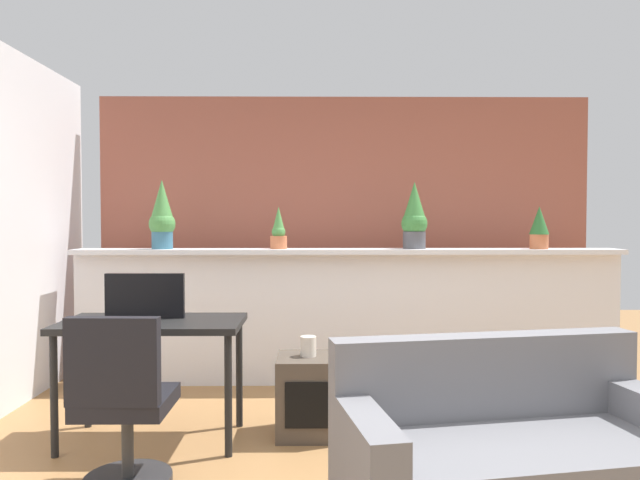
% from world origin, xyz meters
% --- Properties ---
extents(divider_wall, '(4.50, 0.16, 1.09)m').
position_xyz_m(divider_wall, '(0.00, 2.00, 0.54)').
color(divider_wall, silver).
rests_on(divider_wall, ground).
extents(plant_shelf, '(4.50, 0.31, 0.04)m').
position_xyz_m(plant_shelf, '(0.00, 1.96, 1.11)').
color(plant_shelf, silver).
rests_on(plant_shelf, divider_wall).
extents(brick_wall_behind, '(4.50, 0.10, 2.50)m').
position_xyz_m(brick_wall_behind, '(0.00, 2.60, 1.25)').
color(brick_wall_behind, '#9E5442').
rests_on(brick_wall_behind, ground).
extents(potted_plant_0, '(0.21, 0.21, 0.57)m').
position_xyz_m(potted_plant_0, '(-1.54, 1.98, 1.40)').
color(potted_plant_0, '#386B84').
rests_on(potted_plant_0, plant_shelf).
extents(potted_plant_1, '(0.14, 0.14, 0.35)m').
position_xyz_m(potted_plant_1, '(-0.58, 1.98, 1.27)').
color(potted_plant_1, '#C66B42').
rests_on(potted_plant_1, plant_shelf).
extents(potted_plant_2, '(0.22, 0.22, 0.56)m').
position_xyz_m(potted_plant_2, '(0.55, 2.00, 1.39)').
color(potted_plant_2, '#4C4C51').
rests_on(potted_plant_2, plant_shelf).
extents(potted_plant_3, '(0.16, 0.16, 0.35)m').
position_xyz_m(potted_plant_3, '(1.58, 1.96, 1.31)').
color(potted_plant_3, '#C66B42').
rests_on(potted_plant_3, plant_shelf).
extents(desk, '(1.10, 0.60, 0.75)m').
position_xyz_m(desk, '(-1.28, 0.72, 0.67)').
color(desk, black).
rests_on(desk, ground).
extents(tv_monitor, '(0.49, 0.04, 0.28)m').
position_xyz_m(tv_monitor, '(-1.35, 0.80, 0.89)').
color(tv_monitor, black).
rests_on(tv_monitor, desk).
extents(office_chair, '(0.45, 0.45, 0.91)m').
position_xyz_m(office_chair, '(-1.23, -0.01, 0.39)').
color(office_chair, '#262628').
rests_on(office_chair, ground).
extents(side_cube_shelf, '(0.40, 0.41, 0.50)m').
position_xyz_m(side_cube_shelf, '(-0.32, 0.81, 0.25)').
color(side_cube_shelf, '#4C4238').
rests_on(side_cube_shelf, ground).
extents(vase_on_shelf, '(0.10, 0.10, 0.13)m').
position_xyz_m(vase_on_shelf, '(-0.32, 0.82, 0.56)').
color(vase_on_shelf, silver).
rests_on(vase_on_shelf, side_cube_shelf).
extents(couch, '(1.67, 1.02, 0.80)m').
position_xyz_m(couch, '(0.61, -0.27, 0.28)').
color(couch, slate).
rests_on(couch, ground).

